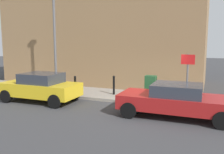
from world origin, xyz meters
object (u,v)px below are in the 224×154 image
Objects in this scene: bollard_near_cabinet at (114,84)px; bollard_far_kerb at (75,85)px; street_sign at (187,71)px; lamppost at (55,36)px; utility_cabinet at (151,88)px; car_red at (176,100)px; car_yellow at (41,87)px.

bollard_near_cabinet is 2.08m from bollard_far_kerb.
bollard_far_kerb is at bearing 92.00° from street_sign.
street_sign is 7.58m from lamppost.
street_sign reaches higher than utility_cabinet.
lamppost is (0.64, 1.67, 2.60)m from bollard_far_kerb.
street_sign is (1.67, -0.26, 0.96)m from car_red.
lamppost is (2.11, 7.13, 2.61)m from car_red.
utility_cabinet is 2.05m from bollard_near_cabinet.
car_red is at bearing -106.47° from lamppost.
bollard_far_kerb is (1.41, -1.16, -0.04)m from car_yellow.
car_yellow reaches higher than car_red.
lamppost is at bearing 91.50° from utility_cabinet.
car_yellow is (0.06, 6.62, 0.05)m from car_red.
car_red is 4.28× the size of bollard_near_cabinet.
lamppost reaches higher than utility_cabinet.
car_red is at bearing 178.72° from car_yellow.
bollard_near_cabinet is at bearing 79.89° from street_sign.
car_yellow reaches higher than bollard_far_kerb.
car_yellow is 3.82× the size of bollard_far_kerb.
bollard_far_kerb is (1.47, 5.47, 0.01)m from car_red.
car_yellow is 5.54m from utility_cabinet.
bollard_near_cabinet is 4.02m from street_sign.
street_sign is at bearing -93.40° from lamppost.
bollard_near_cabinet is (0.10, 2.04, 0.02)m from utility_cabinet.
car_yellow reaches higher than utility_cabinet.
bollard_far_kerb is at bearing -15.38° from car_red.
lamppost is (2.05, 0.51, 2.55)m from car_yellow.
car_yellow is 0.69× the size of lamppost.
lamppost is at bearing 69.05° from bollard_far_kerb.
car_yellow is 3.81m from bollard_near_cabinet.
car_yellow reaches higher than bollard_near_cabinet.
street_sign is 0.40× the size of lamppost.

